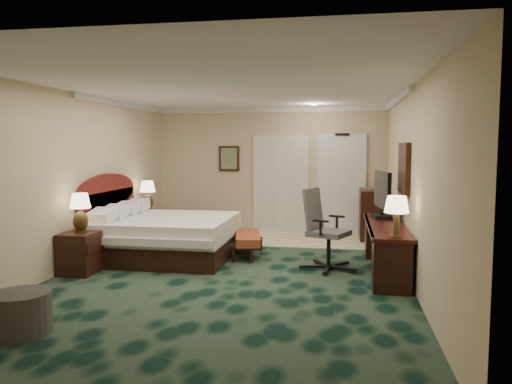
% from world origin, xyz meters
% --- Properties ---
extents(floor, '(5.00, 7.50, 0.00)m').
position_xyz_m(floor, '(0.00, 0.00, 0.00)').
color(floor, black).
rests_on(floor, ground).
extents(ceiling, '(5.00, 7.50, 0.00)m').
position_xyz_m(ceiling, '(0.00, 0.00, 2.70)').
color(ceiling, silver).
rests_on(ceiling, wall_back).
extents(wall_back, '(5.00, 0.00, 2.70)m').
position_xyz_m(wall_back, '(0.00, 3.75, 1.35)').
color(wall_back, '#C9AB8F').
rests_on(wall_back, ground).
extents(wall_front, '(5.00, 0.00, 2.70)m').
position_xyz_m(wall_front, '(0.00, -3.75, 1.35)').
color(wall_front, '#C9AB8F').
rests_on(wall_front, ground).
extents(wall_left, '(0.00, 7.50, 2.70)m').
position_xyz_m(wall_left, '(-2.50, 0.00, 1.35)').
color(wall_left, '#C9AB8F').
rests_on(wall_left, ground).
extents(wall_right, '(0.00, 7.50, 2.70)m').
position_xyz_m(wall_right, '(2.50, 0.00, 1.35)').
color(wall_right, '#C9AB8F').
rests_on(wall_right, ground).
extents(crown_molding, '(5.00, 7.50, 0.10)m').
position_xyz_m(crown_molding, '(0.00, 0.00, 2.65)').
color(crown_molding, silver).
rests_on(crown_molding, wall_back).
extents(tile_patch, '(3.20, 1.70, 0.01)m').
position_xyz_m(tile_patch, '(0.90, 2.90, 0.01)').
color(tile_patch, '#C1B48C').
rests_on(tile_patch, ground).
extents(headboard, '(0.12, 2.00, 1.40)m').
position_xyz_m(headboard, '(-2.44, 1.00, 0.70)').
color(headboard, '#450E0C').
rests_on(headboard, ground).
extents(entry_door, '(1.02, 0.06, 2.18)m').
position_xyz_m(entry_door, '(1.55, 3.72, 1.05)').
color(entry_door, silver).
rests_on(entry_door, ground).
extents(closet_doors, '(1.20, 0.06, 2.10)m').
position_xyz_m(closet_doors, '(0.25, 3.71, 1.05)').
color(closet_doors, '#BCB8B0').
rests_on(closet_doors, ground).
extents(wall_art, '(0.45, 0.06, 0.55)m').
position_xyz_m(wall_art, '(-0.90, 3.71, 1.60)').
color(wall_art, '#405C4B').
rests_on(wall_art, wall_back).
extents(wall_mirror, '(0.05, 0.95, 0.75)m').
position_xyz_m(wall_mirror, '(2.46, 0.60, 1.55)').
color(wall_mirror, white).
rests_on(wall_mirror, wall_right).
extents(bed, '(2.15, 1.99, 0.68)m').
position_xyz_m(bed, '(-1.33, 0.90, 0.34)').
color(bed, silver).
rests_on(bed, ground).
extents(nightstand_near, '(0.49, 0.56, 0.61)m').
position_xyz_m(nightstand_near, '(-2.24, -0.34, 0.30)').
color(nightstand_near, black).
rests_on(nightstand_near, ground).
extents(nightstand_far, '(0.48, 0.55, 0.60)m').
position_xyz_m(nightstand_far, '(-2.24, 2.33, 0.30)').
color(nightstand_far, black).
rests_on(nightstand_far, ground).
extents(lamp_near, '(0.38, 0.38, 0.58)m').
position_xyz_m(lamp_near, '(-2.23, -0.30, 0.90)').
color(lamp_near, black).
rests_on(lamp_near, nightstand_near).
extents(lamp_far, '(0.39, 0.39, 0.59)m').
position_xyz_m(lamp_far, '(-2.25, 2.33, 0.89)').
color(lamp_far, black).
rests_on(lamp_far, nightstand_far).
extents(bed_bench, '(0.63, 1.21, 0.39)m').
position_xyz_m(bed_bench, '(-0.01, 1.22, 0.19)').
color(bed_bench, maroon).
rests_on(bed_bench, ground).
extents(ottoman, '(0.63, 0.63, 0.42)m').
position_xyz_m(ottoman, '(-1.58, -2.64, 0.21)').
color(ottoman, '#333333').
rests_on(ottoman, ground).
extents(desk, '(0.54, 2.49, 0.72)m').
position_xyz_m(desk, '(2.21, 0.52, 0.36)').
color(desk, black).
rests_on(desk, ground).
extents(tv, '(0.21, 0.97, 0.75)m').
position_xyz_m(tv, '(2.20, 1.19, 1.10)').
color(tv, black).
rests_on(tv, desk).
extents(desk_lamp, '(0.35, 0.35, 0.54)m').
position_xyz_m(desk_lamp, '(2.25, -0.57, 0.99)').
color(desk_lamp, black).
rests_on(desk_lamp, desk).
extents(desk_chair, '(0.92, 0.90, 1.23)m').
position_xyz_m(desk_chair, '(1.38, 0.53, 0.61)').
color(desk_chair, '#424449').
rests_on(desk_chair, ground).
extents(minibar, '(0.53, 0.95, 1.00)m').
position_xyz_m(minibar, '(2.19, 3.20, 0.50)').
color(minibar, black).
rests_on(minibar, ground).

